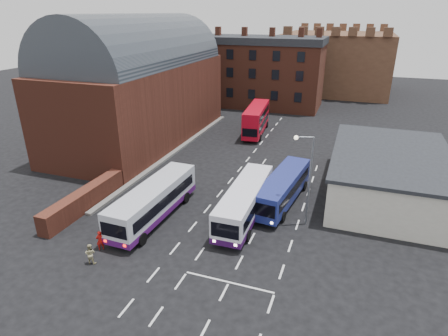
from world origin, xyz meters
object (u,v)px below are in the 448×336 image
(bus_white_inbound, at_px, (245,200))
(pedestrian_red, at_px, (100,240))
(pedestrian_beige, at_px, (90,254))
(street_lamp, at_px, (307,173))
(bus_white_outbound, at_px, (154,199))
(bus_blue, at_px, (283,187))
(bus_red_double, at_px, (256,119))

(bus_white_inbound, distance_m, pedestrian_red, 11.78)
(pedestrian_beige, bearing_deg, street_lamp, -151.59)
(bus_white_outbound, height_order, bus_blue, bus_white_outbound)
(bus_white_outbound, relative_size, street_lamp, 1.42)
(bus_red_double, relative_size, pedestrian_beige, 6.63)
(bus_white_inbound, bearing_deg, pedestrian_beige, 48.25)
(bus_white_outbound, height_order, bus_red_double, bus_red_double)
(bus_white_inbound, relative_size, bus_red_double, 1.04)
(bus_white_outbound, xyz_separation_m, bus_red_double, (1.82, 25.86, 0.37))
(bus_blue, xyz_separation_m, pedestrian_beige, (-10.70, -13.27, -0.84))
(bus_blue, height_order, pedestrian_beige, bus_blue)
(bus_blue, height_order, pedestrian_red, bus_blue)
(bus_white_outbound, distance_m, bus_white_inbound, 7.62)
(bus_white_inbound, xyz_separation_m, street_lamp, (4.79, 0.60, 2.92))
(bus_white_outbound, relative_size, bus_blue, 1.07)
(pedestrian_red, bearing_deg, pedestrian_beige, 60.08)
(bus_white_inbound, bearing_deg, pedestrian_red, 42.01)
(street_lamp, distance_m, pedestrian_red, 16.37)
(bus_white_inbound, relative_size, pedestrian_beige, 6.93)
(bus_red_double, distance_m, pedestrian_beige, 32.99)
(bus_white_inbound, relative_size, bus_blue, 1.04)
(pedestrian_red, distance_m, pedestrian_beige, 1.60)
(bus_white_inbound, relative_size, pedestrian_red, 6.74)
(bus_red_double, bearing_deg, bus_white_inbound, 97.22)
(street_lamp, bearing_deg, pedestrian_red, -147.27)
(bus_red_double, relative_size, pedestrian_red, 6.45)
(bus_blue, height_order, bus_red_double, bus_red_double)
(bus_white_inbound, height_order, pedestrian_red, bus_white_inbound)
(bus_white_outbound, bearing_deg, pedestrian_beige, -97.16)
(bus_white_outbound, xyz_separation_m, street_lamp, (11.96, 3.18, 2.87))
(bus_white_outbound, bearing_deg, bus_white_inbound, 21.48)
(bus_red_double, xyz_separation_m, pedestrian_red, (-3.25, -31.28, -1.33))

